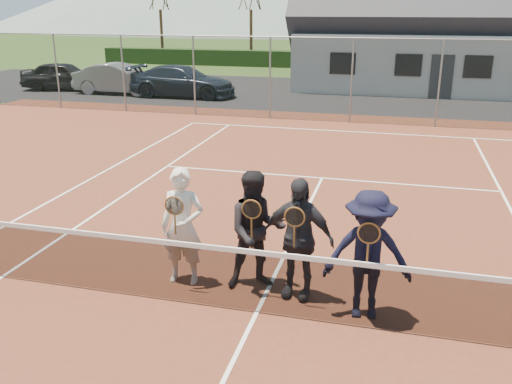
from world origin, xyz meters
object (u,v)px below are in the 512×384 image
player_a (183,227)px  player_d (368,255)px  car_a (64,76)px  car_b (120,79)px  clubhouse (454,8)px  car_c (183,81)px  tennis_net (257,279)px  player_c (297,238)px  player_b (256,230)px

player_a → player_d: 2.76m
car_a → car_b: 3.44m
clubhouse → player_a: size_ratio=8.67×
player_d → car_a: bearing=132.3°
clubhouse → player_d: bearing=-96.2°
player_a → clubhouse: bearing=77.2°
car_a → car_c: 6.72m
tennis_net → player_a: (-1.31, 0.61, 0.38)m
player_a → player_c: size_ratio=1.00×
player_b → player_c: same height
player_b → car_c: bearing=115.3°
car_a → tennis_net: 23.51m
tennis_net → player_d: size_ratio=6.49×
tennis_net → player_b: bearing=105.3°
player_a → car_a: bearing=127.6°
car_b → tennis_net: car_b is taller
clubhouse → player_d: size_ratio=8.67×
tennis_net → player_a: player_a is taller
player_b → player_d: size_ratio=1.00×
car_b → car_c: 3.29m
car_b → player_d: (12.90, -17.39, 0.20)m
car_a → clubhouse: clubhouse is taller
player_b → player_a: bearing=-172.7°
car_a → car_b: car_b is taller
car_b → car_c: bearing=-91.1°
car_a → player_a: player_a is taller
clubhouse → player_b: (-4.21, -23.25, -3.07)m
car_c → player_c: (8.61, -17.01, 0.20)m
clubhouse → tennis_net: bearing=-99.5°
car_c → player_c: size_ratio=2.76×
tennis_net → car_b: bearing=123.0°
car_b → player_d: bearing=-143.4°
player_d → player_a: bearing=173.7°
car_b → tennis_net: size_ratio=0.38×
car_b → car_c: car_b is taller
car_a → player_c: (15.30, -17.59, 0.21)m
car_a → player_b: size_ratio=2.31×
car_b → tennis_net: (11.47, -17.69, -0.18)m
car_c → tennis_net: bearing=-155.3°
tennis_net → player_a: bearing=155.0°
tennis_net → clubhouse: (4.00, 24.00, 3.45)m
clubhouse → player_c: (-3.57, -23.38, -3.07)m
car_b → player_b: bearing=-146.3°
player_c → player_a: bearing=-179.8°
car_c → player_c: player_c is taller
car_a → car_b: size_ratio=0.95×
car_c → player_d: bearing=-151.2°
player_b → car_b: bearing=123.6°
player_d → car_c: bearing=119.0°
clubhouse → car_c: bearing=-152.4°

